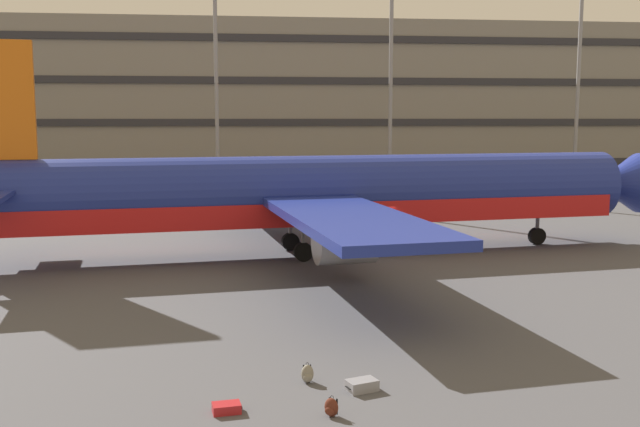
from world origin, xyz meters
The scene contains 10 objects.
ground_plane centered at (0.00, 0.00, 0.00)m, with size 600.00×600.00×0.00m, color #4C4C51.
terminal_structure centered at (0.00, 49.21, 8.37)m, with size 149.40×18.63×16.74m.
airliner centered at (-2.61, 0.70, 3.01)m, with size 37.07×30.14×10.09m.
light_mast_center_left centered at (-8.03, 32.10, 14.98)m, with size 1.80×0.50×26.45m.
light_mast_center_right centered at (7.81, 32.10, 14.79)m, with size 1.80×0.50×26.08m.
light_mast_right centered at (25.83, 32.10, 14.41)m, with size 1.80×0.50×25.34m.
suitcase_purple centered at (-6.62, -18.51, 0.11)m, with size 0.72×0.52×0.22m.
suitcase_orange centered at (-3.29, -17.52, 0.14)m, with size 0.86×0.70×0.28m.
backpack_large centered at (-4.58, -16.83, 0.23)m, with size 0.32×0.30×0.53m.
backpack_red centered at (-4.25, -19.02, 0.21)m, with size 0.40×0.36×0.49m.
Camera 1 is at (-6.29, -34.76, 6.73)m, focal length 41.11 mm.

